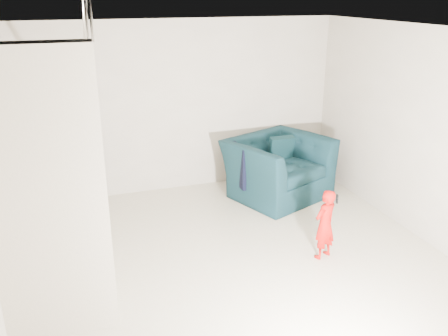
% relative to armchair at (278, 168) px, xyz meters
% --- Properties ---
extents(floor, '(5.50, 5.50, 0.00)m').
position_rel_armchair_xyz_m(floor, '(-1.28, -1.91, -0.47)').
color(floor, tan).
rests_on(floor, ground).
extents(ceiling, '(5.50, 5.50, 0.00)m').
position_rel_armchair_xyz_m(ceiling, '(-1.28, -1.91, 2.23)').
color(ceiling, silver).
rests_on(ceiling, back_wall).
extents(back_wall, '(5.00, 0.00, 5.00)m').
position_rel_armchair_xyz_m(back_wall, '(-1.28, 0.84, 0.88)').
color(back_wall, '#A19583').
rests_on(back_wall, floor).
extents(front_wall, '(5.00, 0.00, 5.00)m').
position_rel_armchair_xyz_m(front_wall, '(-1.28, -4.66, 0.88)').
color(front_wall, '#A19583').
rests_on(front_wall, floor).
extents(right_wall, '(0.00, 5.50, 5.50)m').
position_rel_armchair_xyz_m(right_wall, '(1.22, -1.91, 0.88)').
color(right_wall, '#A19583').
rests_on(right_wall, floor).
extents(armchair, '(1.80, 1.70, 0.93)m').
position_rel_armchair_xyz_m(armchair, '(0.00, 0.00, 0.00)').
color(armchair, black).
rests_on(armchair, floor).
extents(toddler, '(0.38, 0.32, 0.89)m').
position_rel_armchair_xyz_m(toddler, '(-0.25, -1.90, -0.02)').
color(toddler, '#9F0C05').
rests_on(toddler, floor).
extents(side_table, '(0.41, 0.41, 0.41)m').
position_rel_armchair_xyz_m(side_table, '(0.97, 0.24, -0.19)').
color(side_table, silver).
rests_on(side_table, floor).
extents(staircase, '(1.02, 3.03, 3.62)m').
position_rel_armchair_xyz_m(staircase, '(-3.28, -1.36, 0.48)').
color(staircase, '#ADA089').
rests_on(staircase, floor).
extents(cushion, '(0.40, 0.19, 0.40)m').
position_rel_armchair_xyz_m(cushion, '(0.15, 0.22, 0.25)').
color(cushion, black).
rests_on(cushion, armchair).
extents(throw, '(0.06, 0.57, 0.63)m').
position_rel_armchair_xyz_m(throw, '(-0.66, 0.03, 0.12)').
color(throw, black).
rests_on(throw, armchair).
extents(phone, '(0.04, 0.05, 0.10)m').
position_rel_armchair_xyz_m(phone, '(-0.13, -1.92, 0.30)').
color(phone, black).
rests_on(phone, toddler).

